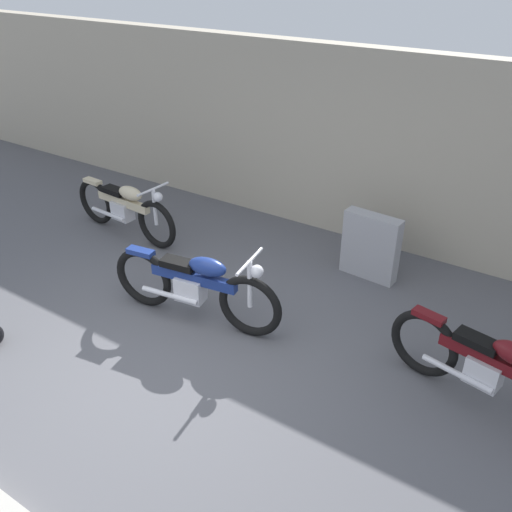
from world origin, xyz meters
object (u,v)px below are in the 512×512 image
object	(u,v)px
stone_marker	(371,246)
motorcycle_blue	(195,285)
motorcycle_maroon	(493,370)
motorcycle_cream	(125,208)

from	to	relation	value
stone_marker	motorcycle_blue	world-z (taller)	motorcycle_blue
motorcycle_blue	motorcycle_maroon	xyz separation A→B (m)	(3.12, 0.39, -0.02)
stone_marker	motorcycle_cream	bearing A→B (deg)	-165.89
motorcycle_blue	motorcycle_cream	distance (m)	2.46
motorcycle_blue	stone_marker	bearing A→B (deg)	48.97
motorcycle_blue	motorcycle_cream	world-z (taller)	motorcycle_blue
motorcycle_blue	motorcycle_maroon	distance (m)	3.14
stone_marker	motorcycle_blue	size ratio (longest dim) A/B	0.41
stone_marker	motorcycle_cream	distance (m)	3.57
motorcycle_blue	motorcycle_maroon	world-z (taller)	motorcycle_blue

